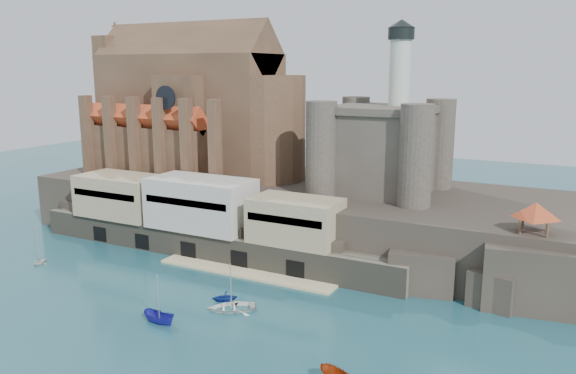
% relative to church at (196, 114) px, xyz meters
% --- Properties ---
extents(ground, '(300.00, 300.00, 0.00)m').
position_rel_church_xyz_m(ground, '(24.13, -41.85, -22.13)').
color(ground, '#194954').
rests_on(ground, ground).
extents(promontory, '(100.00, 36.00, 10.00)m').
position_rel_church_xyz_m(promontory, '(23.94, -2.48, -17.20)').
color(promontory, '#28231E').
rests_on(promontory, ground).
extents(quay, '(70.00, 12.00, 13.05)m').
position_rel_church_xyz_m(quay, '(13.94, -18.78, -16.06)').
color(quay, '#5F5A4C').
rests_on(quay, ground).
extents(church, '(47.00, 25.93, 30.51)m').
position_rel_church_xyz_m(church, '(0.00, 0.00, 0.00)').
color(church, '#4B3323').
rests_on(church, promontory).
extents(castle_keep, '(21.20, 21.20, 29.30)m').
position_rel_church_xyz_m(castle_keep, '(40.21, -0.78, -3.81)').
color(castle_keep, '#423C34').
rests_on(castle_keep, promontory).
extents(rock_outcrop, '(14.50, 10.50, 8.70)m').
position_rel_church_xyz_m(rock_outcrop, '(66.13, -16.01, -18.11)').
color(rock_outcrop, '#28231E').
rests_on(rock_outcrop, ground).
extents(pavilion, '(6.40, 6.40, 5.40)m').
position_rel_church_xyz_m(pavilion, '(66.13, -15.85, -9.40)').
color(pavilion, '#4B3323').
rests_on(pavilion, rock_outcrop).
extents(boat_2, '(2.02, 1.98, 4.87)m').
position_rel_church_xyz_m(boat_2, '(25.65, -43.45, -22.13)').
color(boat_2, '#22219D').
rests_on(boat_2, ground).
extents(boat_4, '(2.71, 1.89, 2.91)m').
position_rel_church_xyz_m(boat_4, '(-5.98, -35.42, -22.13)').
color(boat_4, silver).
rests_on(boat_4, ground).
extents(boat_6, '(3.69, 4.50, 6.39)m').
position_rel_church_xyz_m(boat_6, '(31.53, -36.03, -22.13)').
color(boat_6, white).
rests_on(boat_6, ground).
extents(boat_7, '(3.21, 3.48, 3.45)m').
position_rel_church_xyz_m(boat_7, '(29.17, -34.04, -22.13)').
color(boat_7, navy).
rests_on(boat_7, ground).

